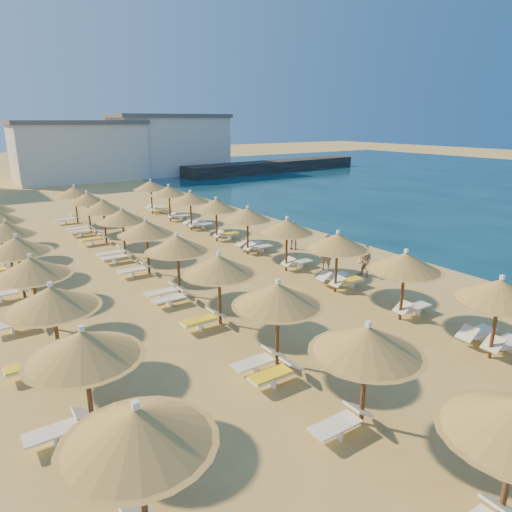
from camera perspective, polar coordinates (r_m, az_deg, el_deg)
ground at (r=18.16m, az=5.35°, el=-7.29°), size 220.00×220.00×0.00m
jetty at (r=69.06m, az=2.37°, el=11.17°), size 30.24×6.61×1.50m
hotel_blocks at (r=61.34m, az=-22.27°, el=12.06°), size 47.40×11.21×8.10m
parasol_row_east at (r=22.58m, az=3.89°, el=3.63°), size 2.82×38.36×2.81m
parasol_row_west at (r=19.60m, az=-9.81°, el=1.41°), size 2.82×38.36×2.81m
parasol_row_inland at (r=19.84m, az=-27.05°, el=-0.03°), size 2.82×27.70×2.81m
loungers at (r=20.90m, az=-6.85°, el=-3.06°), size 14.65×37.01×0.66m
beachgoer_a at (r=23.21m, az=8.79°, el=0.45°), size 0.60×0.78×1.90m
beachgoer_b at (r=22.66m, az=13.47°, el=-0.63°), size 0.67×0.82×1.58m
beachgoer_c at (r=26.93m, az=4.70°, el=2.64°), size 0.92×1.05×1.70m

